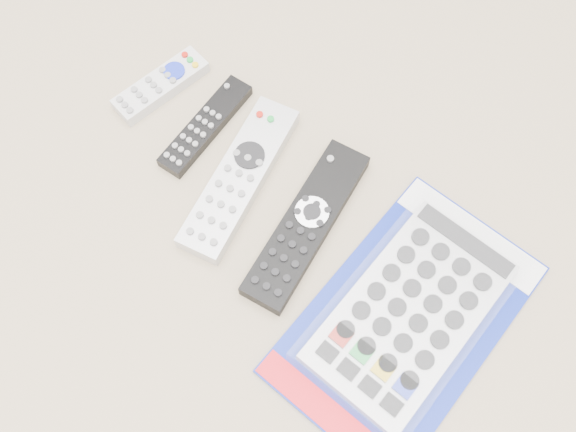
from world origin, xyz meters
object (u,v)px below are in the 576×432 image
Objects in this scene: remote_silver_dvd at (239,178)px; remote_large_black at (306,225)px; remote_small_grey at (160,85)px; jumbo_remote_packaged at (410,312)px; remote_slim_black at (205,126)px.

remote_silver_dvd is 1.00× the size of remote_large_black.
remote_small_grey is 0.44m from jumbo_remote_packaged.
remote_slim_black is 0.69× the size of remote_silver_dvd.
remote_silver_dvd is at bearing -3.75° from remote_small_grey.
remote_slim_black is 0.35m from jumbo_remote_packaged.
remote_large_black is at bearing 176.29° from jumbo_remote_packaged.
jumbo_remote_packaged is (0.16, -0.02, 0.01)m from remote_large_black.
jumbo_remote_packaged is (0.26, -0.02, 0.01)m from remote_silver_dvd.
remote_small_grey is 0.60× the size of remote_large_black.
remote_slim_black is at bearing 3.10° from remote_small_grey.
jumbo_remote_packaged reaches higher than remote_silver_dvd.
remote_small_grey is 0.88× the size of remote_slim_black.
remote_small_grey is at bearing 174.34° from jumbo_remote_packaged.
remote_slim_black is 0.49× the size of jumbo_remote_packaged.
remote_large_black is at bearing -11.45° from remote_silver_dvd.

